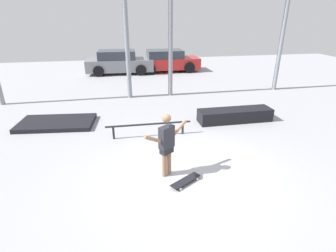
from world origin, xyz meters
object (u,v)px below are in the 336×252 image
skateboard (186,181)px  manual_pad (57,123)px  grind_box (235,115)px  grind_rail (149,126)px  skateboarder (167,142)px  parked_car_grey (119,62)px  parked_car_red (167,61)px

skateboard → manual_pad: (-3.53, 4.15, 0.01)m
grind_box → grind_rail: bearing=-168.0°
grind_box → grind_rail: grind_box is taller
skateboarder → skateboard: size_ratio=1.96×
skateboarder → skateboard: skateboarder is taller
grind_box → grind_rail: (-3.17, -0.67, 0.12)m
manual_pad → grind_rail: size_ratio=0.94×
parked_car_grey → parked_car_red: 3.11m
skateboarder → parked_car_grey: 12.11m
grind_box → parked_car_red: (-0.71, 9.28, 0.46)m
grind_rail → parked_car_red: 10.25m
manual_pad → parked_car_grey: 8.70m
grind_box → grind_rail: 3.24m
skateboard → parked_car_grey: bearing=63.4°
skateboard → parked_car_red: size_ratio=0.19×
grind_rail → parked_car_grey: (-0.66, 9.86, 0.35)m
skateboarder → grind_box: skateboarder is taller
skateboarder → grind_rail: 2.28m
grind_box → manual_pad: bearing=172.3°
skateboard → grind_rail: size_ratio=0.30×
grind_box → manual_pad: (-6.19, 0.84, -0.15)m
manual_pad → parked_car_red: size_ratio=0.60×
skateboard → skateboarder: bearing=98.1°
manual_pad → parked_car_grey: size_ratio=0.59×
grind_rail → parked_car_red: (2.46, 9.95, 0.33)m
manual_pad → parked_car_grey: parked_car_grey is taller
skateboarder → parked_car_red: (2.31, 12.17, -0.19)m
skateboard → manual_pad: bearing=98.4°
skateboarder → grind_rail: skateboarder is taller
skateboard → grind_box: (2.66, 3.31, 0.16)m
manual_pad → parked_car_grey: bearing=74.2°
grind_rail → skateboard: bearing=-79.2°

